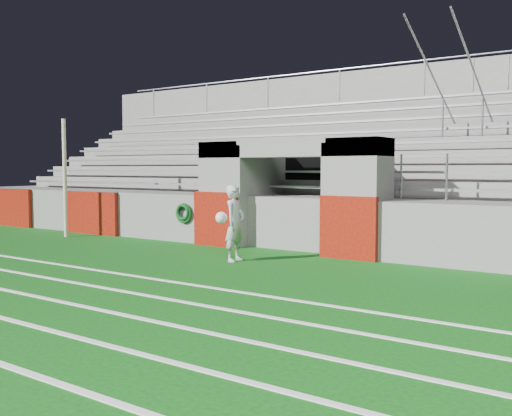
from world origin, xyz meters
The scene contains 5 objects.
ground centered at (0.00, 0.00, 0.00)m, with size 90.00×90.00×0.00m, color #0C4C10.
field_post centered at (-6.52, 2.06, 1.66)m, with size 0.11×0.11×3.32m, color beige.
stadium_structure centered at (0.00, 7.97, 1.49)m, with size 26.00×8.48×5.42m.
goalkeeper_with_ball centered at (-0.05, 1.38, 0.80)m, with size 0.52×0.69×1.60m.
hose_coil centered at (-2.86, 2.93, 0.79)m, with size 0.53×0.14×0.53m.
Camera 1 is at (7.02, -8.11, 1.94)m, focal length 40.00 mm.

